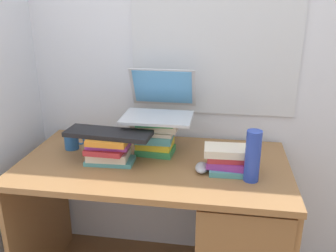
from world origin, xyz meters
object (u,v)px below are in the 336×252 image
object	(u,v)px
book_stack_keyboard_riser	(109,148)
water_bottle	(253,156)
book_stack_side	(228,159)
computer_mouse	(202,168)
laptop	(159,104)
keyboard	(108,133)
desk	(218,231)
mug	(72,141)
book_stack_tall	(155,135)

from	to	relation	value
book_stack_keyboard_riser	water_bottle	bearing A→B (deg)	-7.23
book_stack_side	computer_mouse	xyz separation A→B (m)	(-0.12, -0.03, -0.04)
book_stack_side	water_bottle	size ratio (longest dim) A/B	0.96
book_stack_side	laptop	bearing A→B (deg)	149.36
laptop	keyboard	distance (m)	0.31
desk	book_stack_keyboard_riser	bearing A→B (deg)	-178.98
mug	desk	bearing A→B (deg)	-8.40
water_bottle	book_stack_tall	bearing A→B (deg)	154.26
book_stack_keyboard_riser	book_stack_side	size ratio (longest dim) A/B	1.06
book_stack_side	keyboard	distance (m)	0.58
book_stack_keyboard_riser	laptop	xyz separation A→B (m)	(0.21, 0.21, 0.17)
computer_mouse	book_stack_tall	bearing A→B (deg)	145.54
desk	book_stack_keyboard_riser	xyz separation A→B (m)	(-0.55, -0.01, 0.43)
book_stack_keyboard_riser	mug	bearing A→B (deg)	152.83
mug	water_bottle	xyz separation A→B (m)	(0.93, -0.21, 0.07)
desk	computer_mouse	xyz separation A→B (m)	(-0.09, -0.04, 0.37)
computer_mouse	water_bottle	xyz separation A→B (m)	(0.22, -0.06, 0.10)
desk	mug	bearing A→B (deg)	171.60
book_stack_tall	book_stack_keyboard_riser	distance (m)	0.25
book_stack_side	mug	size ratio (longest dim) A/B	2.01
desk	book_stack_tall	world-z (taller)	book_stack_tall
book_stack_keyboard_riser	computer_mouse	bearing A→B (deg)	-3.83
mug	book_stack_side	bearing A→B (deg)	-8.95
book_stack_tall	water_bottle	size ratio (longest dim) A/B	1.01
book_stack_tall	book_stack_side	size ratio (longest dim) A/B	1.06
computer_mouse	laptop	bearing A→B (deg)	135.22
book_stack_tall	book_stack_side	world-z (taller)	book_stack_tall
desk	computer_mouse	size ratio (longest dim) A/B	12.75
computer_mouse	book_stack_side	bearing A→B (deg)	13.64
book_stack_keyboard_riser	water_bottle	size ratio (longest dim) A/B	1.01
book_stack_side	water_bottle	bearing A→B (deg)	-38.84
book_stack_tall	desk	bearing A→B (deg)	-21.07
water_bottle	computer_mouse	bearing A→B (deg)	165.98
mug	water_bottle	size ratio (longest dim) A/B	0.48
book_stack_keyboard_riser	computer_mouse	size ratio (longest dim) A/B	2.29
laptop	mug	size ratio (longest dim) A/B	3.13
book_stack_tall	keyboard	xyz separation A→B (m)	(-0.20, -0.14, 0.05)
keyboard	computer_mouse	bearing A→B (deg)	0.41
book_stack_side	book_stack_tall	bearing A→B (deg)	158.64
computer_mouse	mug	distance (m)	0.72
book_stack_side	water_bottle	distance (m)	0.15
book_stack_tall	book_stack_keyboard_riser	bearing A→B (deg)	-144.78
desk	book_stack_side	world-z (taller)	book_stack_side
book_stack_keyboard_riser	keyboard	size ratio (longest dim) A/B	0.57
laptop	computer_mouse	distance (m)	0.41
desk	laptop	world-z (taller)	laptop
book_stack_keyboard_riser	laptop	world-z (taller)	laptop
desk	water_bottle	distance (m)	0.50
book_stack_tall	laptop	world-z (taller)	laptop
book_stack_side	keyboard	xyz separation A→B (m)	(-0.58, 0.00, 0.09)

